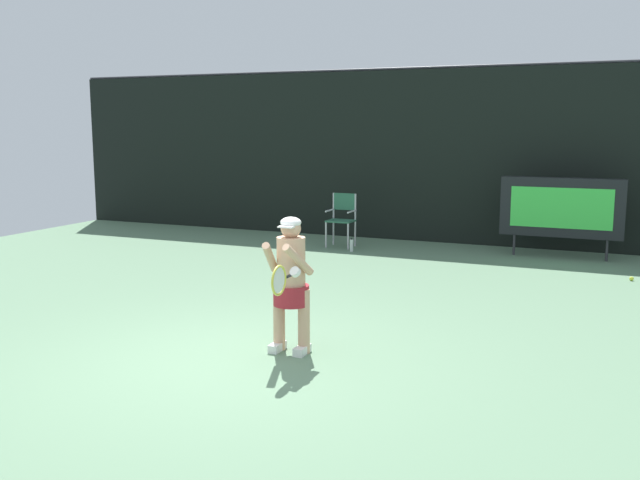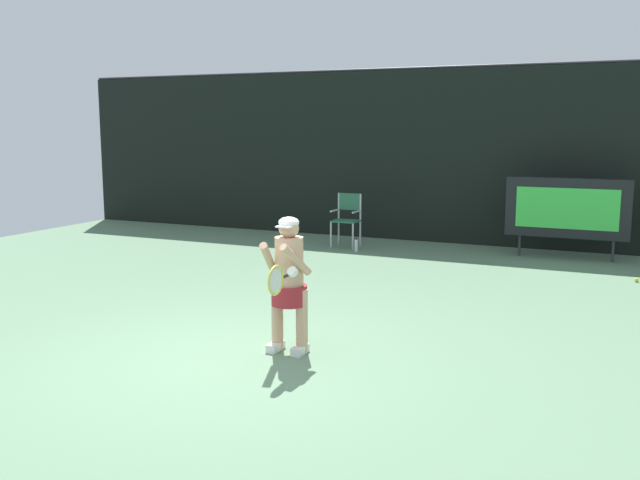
% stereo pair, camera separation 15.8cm
% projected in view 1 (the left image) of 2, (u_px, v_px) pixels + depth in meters
% --- Properties ---
extents(ground, '(18.00, 22.00, 0.03)m').
position_uv_depth(ground, '(220.00, 368.00, 7.28)').
color(ground, slate).
extents(backdrop_screen, '(18.00, 0.12, 3.66)m').
position_uv_depth(backdrop_screen, '(435.00, 156.00, 14.86)').
color(backdrop_screen, black).
rests_on(backdrop_screen, ground).
extents(scoreboard, '(2.20, 0.21, 1.50)m').
position_uv_depth(scoreboard, '(561.00, 208.00, 13.13)').
color(scoreboard, black).
rests_on(scoreboard, ground).
extents(umpire_chair, '(0.52, 0.44, 1.08)m').
position_uv_depth(umpire_chair, '(342.00, 216.00, 14.44)').
color(umpire_chair, '#B7B7BC').
rests_on(umpire_chair, ground).
extents(water_bottle, '(0.07, 0.07, 0.27)m').
position_uv_depth(water_bottle, '(352.00, 245.00, 13.93)').
color(water_bottle, silver).
rests_on(water_bottle, ground).
extents(tennis_player, '(0.52, 0.59, 1.49)m').
position_uv_depth(tennis_player, '(291.00, 279.00, 7.67)').
color(tennis_player, white).
rests_on(tennis_player, ground).
extents(tennis_racket, '(0.03, 0.60, 0.31)m').
position_uv_depth(tennis_racket, '(280.00, 280.00, 7.11)').
color(tennis_racket, black).
extents(tennis_ball_loose, '(0.07, 0.07, 0.07)m').
position_uv_depth(tennis_ball_loose, '(632.00, 279.00, 11.33)').
color(tennis_ball_loose, '#CCDB3D').
rests_on(tennis_ball_loose, ground).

